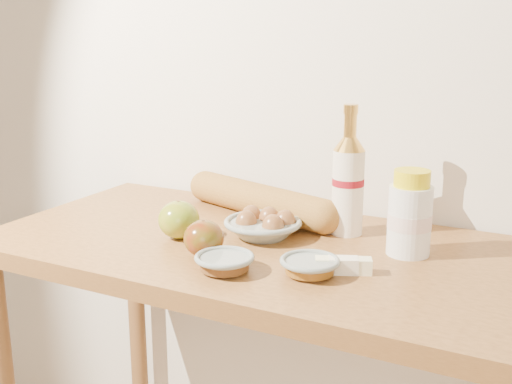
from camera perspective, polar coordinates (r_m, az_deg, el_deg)
back_wall at (r=1.61m, az=6.02°, el=12.64°), size 3.50×0.02×2.60m
table at (r=1.43m, az=0.56°, el=-9.22°), size 1.20×0.60×0.90m
bourbon_bottle at (r=1.43m, az=8.19°, el=0.84°), size 0.08×0.08×0.29m
cream_bottle at (r=1.33m, az=13.51°, el=-2.07°), size 0.12×0.12×0.18m
egg_bowl at (r=1.42m, az=0.67°, el=-3.01°), size 0.17×0.17×0.06m
baguette at (r=1.56m, az=0.32°, el=-0.72°), size 0.48×0.22×0.08m
apple_yellowgreen at (r=1.41m, az=-6.87°, el=-2.46°), size 0.12×0.12×0.08m
apple_redgreen_front at (r=1.30m, az=-4.66°, el=-4.13°), size 0.10×0.10×0.08m
sugar_bowl at (r=1.22m, az=-2.81°, el=-6.27°), size 0.13×0.13×0.03m
syrup_bowl at (r=1.21m, az=4.80°, el=-6.57°), size 0.13×0.13×0.03m
butter_stick at (r=1.23m, az=7.77°, el=-6.49°), size 0.11×0.07×0.03m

